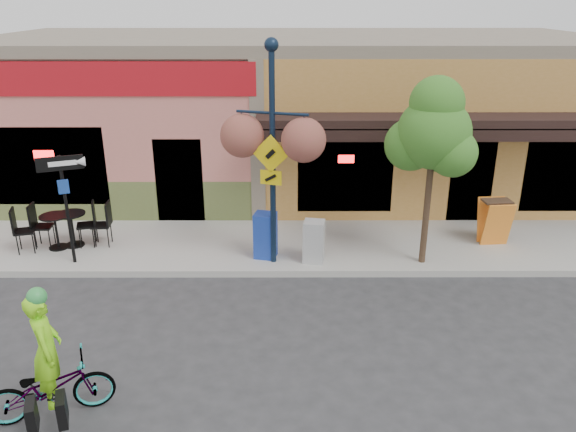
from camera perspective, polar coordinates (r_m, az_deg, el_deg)
The scene contains 14 objects.
ground at distance 11.55m, azimuth 1.28°, elevation -7.39°, with size 90.00×90.00×0.00m, color #2D2D30.
sidewalk at distance 13.31m, azimuth 1.08°, elevation -2.96°, with size 24.00×3.00×0.15m, color #9E9B93.
curb at distance 12.00m, azimuth 1.22°, elevation -5.81°, with size 24.00×0.12×0.15m, color #A8A59E.
building at distance 17.93m, azimuth 0.77°, elevation 10.73°, with size 18.20×8.20×4.50m, color #C86F63, non-canonical shape.
bicycle at distance 8.85m, azimuth -23.02°, elevation -15.79°, with size 0.61×1.74×0.91m, color maroon.
cyclist_rider at distance 8.62m, azimuth -23.08°, elevation -13.77°, with size 0.61×0.40×1.68m, color #8AED18.
lamp_post at distance 11.52m, azimuth -1.58°, elevation 6.00°, with size 1.50×0.60×4.71m, color #101E33, non-canonical shape.
one_way_sign at distance 12.72m, azimuth -21.52°, elevation 0.51°, with size 0.92×0.20×2.40m, color black, non-canonical shape.
cafe_set_left at distance 13.82m, azimuth -22.53°, elevation -1.02°, with size 1.75×0.88×1.05m, color black, non-canonical shape.
cafe_set_right at distance 13.82m, azimuth -21.10°, elevation -0.82°, with size 1.75×0.88×1.05m, color black, non-canonical shape.
newspaper_box_blue at distance 12.36m, azimuth -2.30°, elevation -1.98°, with size 0.46×0.41×1.03m, color #1A379D, non-canonical shape.
newspaper_box_grey at distance 12.17m, azimuth 2.64°, elevation -2.60°, with size 0.44×0.39×0.93m, color #A6A6A6, non-canonical shape.
street_tree at distance 11.96m, azimuth 14.24°, elevation 4.27°, with size 1.58×1.58×4.05m, color #3D7A26, non-canonical shape.
sandwich_board at distance 13.73m, azimuth 20.56°, elevation -0.84°, with size 0.64×0.47×1.07m, color orange, non-canonical shape.
Camera 1 is at (-0.28, -10.12, 5.55)m, focal length 35.00 mm.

